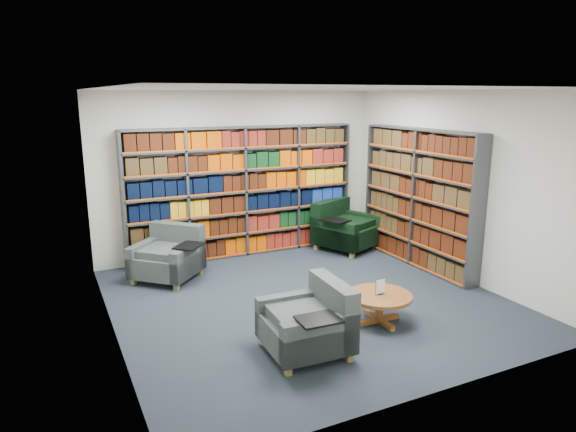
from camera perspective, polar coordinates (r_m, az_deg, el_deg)
name	(u,v)px	position (r m, az deg, el deg)	size (l,w,h in m)	color
room_shell	(308,199)	(6.68, 2.25, 1.85)	(5.02, 5.02, 2.82)	black
bookshelf_back	(244,192)	(8.83, -4.94, 2.65)	(4.00, 0.28, 2.20)	#47494F
bookshelf_right	(419,198)	(8.53, 14.30, 1.90)	(0.28, 2.50, 2.20)	#47494F
chair_teal_left	(170,257)	(8.02, -12.98, -4.49)	(1.23, 1.23, 0.79)	#021637
chair_green_right	(342,230)	(9.35, 6.07, -1.50)	(1.26, 1.23, 0.86)	black
chair_teal_front	(312,324)	(5.66, 2.72, -11.95)	(0.89, 1.02, 0.78)	#021637
coffee_table	(380,300)	(6.42, 10.16, -9.17)	(0.78, 0.78, 0.55)	brown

